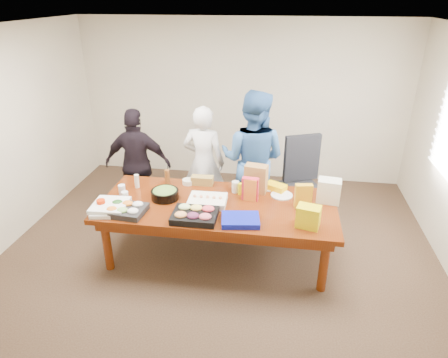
% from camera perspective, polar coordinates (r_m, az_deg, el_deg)
% --- Properties ---
extents(floor, '(5.50, 5.00, 0.02)m').
position_cam_1_polar(floor, '(5.10, -0.87, -11.07)').
color(floor, '#47301E').
rests_on(floor, ground).
extents(ceiling, '(5.50, 5.00, 0.02)m').
position_cam_1_polar(ceiling, '(4.11, -1.14, 21.05)').
color(ceiling, white).
rests_on(ceiling, wall_back).
extents(wall_back, '(5.50, 0.04, 2.70)m').
position_cam_1_polar(wall_back, '(6.78, 2.61, 11.15)').
color(wall_back, beige).
rests_on(wall_back, floor).
extents(wall_front, '(5.50, 0.04, 2.70)m').
position_cam_1_polar(wall_front, '(2.38, -11.76, -20.04)').
color(wall_front, beige).
rests_on(wall_front, floor).
extents(conference_table, '(2.80, 1.20, 0.75)m').
position_cam_1_polar(conference_table, '(4.88, -0.90, -7.44)').
color(conference_table, '#4C1C0F').
rests_on(conference_table, floor).
extents(office_chair, '(0.81, 0.81, 1.22)m').
position_cam_1_polar(office_chair, '(5.51, 10.99, -1.06)').
color(office_chair, black).
rests_on(office_chair, floor).
extents(person_center, '(0.64, 0.46, 1.66)m').
position_cam_1_polar(person_center, '(5.61, -2.93, 2.39)').
color(person_center, white).
rests_on(person_center, floor).
extents(person_right, '(1.06, 0.91, 1.91)m').
position_cam_1_polar(person_right, '(5.39, 4.17, 2.82)').
color(person_right, '#315F9B').
rests_on(person_right, floor).
extents(person_left, '(0.97, 0.45, 1.61)m').
position_cam_1_polar(person_left, '(5.74, -12.38, 2.13)').
color(person_left, black).
rests_on(person_left, floor).
extents(veggie_tray, '(0.48, 0.39, 0.07)m').
position_cam_1_polar(veggie_tray, '(4.62, -14.13, -4.42)').
color(veggie_tray, black).
rests_on(veggie_tray, conference_table).
extents(fruit_tray, '(0.50, 0.39, 0.08)m').
position_cam_1_polar(fruit_tray, '(4.39, -4.26, -5.31)').
color(fruit_tray, black).
rests_on(fruit_tray, conference_table).
extents(sheet_cake, '(0.45, 0.34, 0.08)m').
position_cam_1_polar(sheet_cake, '(4.67, -2.40, -3.16)').
color(sheet_cake, white).
rests_on(sheet_cake, conference_table).
extents(salad_bowl, '(0.39, 0.39, 0.11)m').
position_cam_1_polar(salad_bowl, '(4.83, -8.57, -2.22)').
color(salad_bowl, black).
rests_on(salad_bowl, conference_table).
extents(chip_bag_blue, '(0.45, 0.36, 0.06)m').
position_cam_1_polar(chip_bag_blue, '(4.31, 2.40, -5.97)').
color(chip_bag_blue, '#0B15A2').
rests_on(chip_bag_blue, conference_table).
extents(chip_bag_red, '(0.20, 0.10, 0.29)m').
position_cam_1_polar(chip_bag_red, '(4.72, 3.83, -1.44)').
color(chip_bag_red, red).
rests_on(chip_bag_red, conference_table).
extents(chip_bag_yellow, '(0.21, 0.11, 0.29)m').
position_cam_1_polar(chip_bag_yellow, '(4.63, 11.43, -2.44)').
color(chip_bag_yellow, gold).
rests_on(chip_bag_yellow, conference_table).
extents(chip_bag_orange, '(0.19, 0.11, 0.28)m').
position_cam_1_polar(chip_bag_orange, '(4.72, 3.73, -1.50)').
color(chip_bag_orange, orange).
rests_on(chip_bag_orange, conference_table).
extents(mayo_jar, '(0.12, 0.12, 0.14)m').
position_cam_1_polar(mayo_jar, '(4.92, 1.68, -1.14)').
color(mayo_jar, silver).
rests_on(mayo_jar, conference_table).
extents(mustard_bottle, '(0.05, 0.05, 0.15)m').
position_cam_1_polar(mustard_bottle, '(4.87, 2.38, -1.44)').
color(mustard_bottle, '#D7DA01').
rests_on(mustard_bottle, conference_table).
extents(dressing_bottle, '(0.08, 0.08, 0.20)m').
position_cam_1_polar(dressing_bottle, '(5.18, -8.24, 0.33)').
color(dressing_bottle, brown).
rests_on(dressing_bottle, conference_table).
extents(ranch_bottle, '(0.06, 0.06, 0.18)m').
position_cam_1_polar(ranch_bottle, '(5.15, -12.54, -0.30)').
color(ranch_bottle, '#F0E7CB').
rests_on(ranch_bottle, conference_table).
extents(banana_bunch, '(0.30, 0.25, 0.09)m').
position_cam_1_polar(banana_bunch, '(5.02, 7.49, -1.19)').
color(banana_bunch, '#FFC503').
rests_on(banana_bunch, conference_table).
extents(bread_loaf, '(0.29, 0.13, 0.11)m').
position_cam_1_polar(bread_loaf, '(5.13, -3.18, -0.19)').
color(bread_loaf, olive).
rests_on(bread_loaf, conference_table).
extents(kraft_bag, '(0.30, 0.20, 0.36)m').
position_cam_1_polar(kraft_bag, '(4.90, 4.67, 0.06)').
color(kraft_bag, olive).
rests_on(kraft_bag, conference_table).
extents(red_cup, '(0.10, 0.10, 0.13)m').
position_cam_1_polar(red_cup, '(4.74, -17.39, -3.61)').
color(red_cup, '#C52500').
rests_on(red_cup, conference_table).
extents(clear_cup_a, '(0.09, 0.09, 0.11)m').
position_cam_1_polar(clear_cup_a, '(4.88, -14.18, -2.41)').
color(clear_cup_a, silver).
rests_on(clear_cup_a, conference_table).
extents(clear_cup_b, '(0.10, 0.10, 0.12)m').
position_cam_1_polar(clear_cup_b, '(5.05, -14.59, -1.47)').
color(clear_cup_b, white).
rests_on(clear_cup_b, conference_table).
extents(pizza_box_lower, '(0.45, 0.45, 0.04)m').
position_cam_1_polar(pizza_box_lower, '(4.71, -16.13, -4.22)').
color(pizza_box_lower, silver).
rests_on(pizza_box_lower, conference_table).
extents(pizza_box_upper, '(0.41, 0.41, 0.04)m').
position_cam_1_polar(pizza_box_upper, '(4.70, -16.22, -3.68)').
color(pizza_box_upper, white).
rests_on(pizza_box_upper, pizza_box_lower).
extents(plate_a, '(0.33, 0.33, 0.02)m').
position_cam_1_polar(plate_a, '(4.91, 8.37, -2.34)').
color(plate_a, silver).
rests_on(plate_a, conference_table).
extents(plate_b, '(0.28, 0.28, 0.02)m').
position_cam_1_polar(plate_b, '(5.09, 6.45, -1.16)').
color(plate_b, silver).
rests_on(plate_b, conference_table).
extents(dip_bowl_a, '(0.19, 0.19, 0.06)m').
position_cam_1_polar(dip_bowl_a, '(5.01, 5.19, -1.30)').
color(dip_bowl_a, beige).
rests_on(dip_bowl_a, conference_table).
extents(dip_bowl_b, '(0.17, 0.17, 0.06)m').
position_cam_1_polar(dip_bowl_b, '(5.17, -5.21, -0.39)').
color(dip_bowl_b, beige).
rests_on(dip_bowl_b, conference_table).
extents(grocery_bag_white, '(0.29, 0.22, 0.29)m').
position_cam_1_polar(grocery_bag_white, '(4.83, 14.97, -1.66)').
color(grocery_bag_white, beige).
rests_on(grocery_bag_white, conference_table).
extents(grocery_bag_yellow, '(0.28, 0.22, 0.24)m').
position_cam_1_polar(grocery_bag_yellow, '(4.28, 12.14, -5.36)').
color(grocery_bag_yellow, '#DBC707').
rests_on(grocery_bag_yellow, conference_table).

